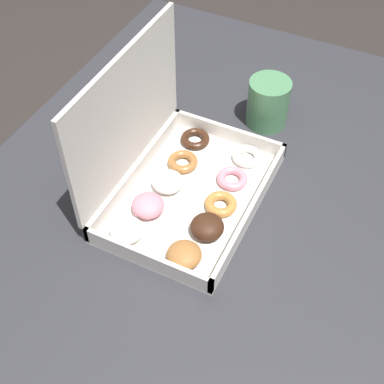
{
  "coord_description": "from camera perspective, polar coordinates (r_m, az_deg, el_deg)",
  "views": [
    {
      "loc": [
        -0.61,
        -0.27,
        1.5
      ],
      "look_at": [
        -0.04,
        0.01,
        0.77
      ],
      "focal_mm": 50.0,
      "sensor_mm": 36.0,
      "label": 1
    }
  ],
  "objects": [
    {
      "name": "coffee_mug",
      "position": [
        1.1,
        8.13,
        9.48
      ],
      "size": [
        0.08,
        0.08,
        0.1
      ],
      "color": "#4C8456",
      "rests_on": "dining_table"
    },
    {
      "name": "ground_plane",
      "position": [
        1.64,
        0.96,
        -17.37
      ],
      "size": [
        8.0,
        8.0,
        0.0
      ],
      "primitive_type": "plane",
      "color": "#2D2826"
    },
    {
      "name": "dining_table",
      "position": [
        1.08,
        1.4,
        -3.25
      ],
      "size": [
        1.11,
        0.83,
        0.76
      ],
      "color": "#2D2D33",
      "rests_on": "ground_plane"
    },
    {
      "name": "donut_box",
      "position": [
        0.94,
        -2.22,
        1.88
      ],
      "size": [
        0.34,
        0.24,
        0.27
      ],
      "color": "silver",
      "rests_on": "dining_table"
    }
  ]
}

